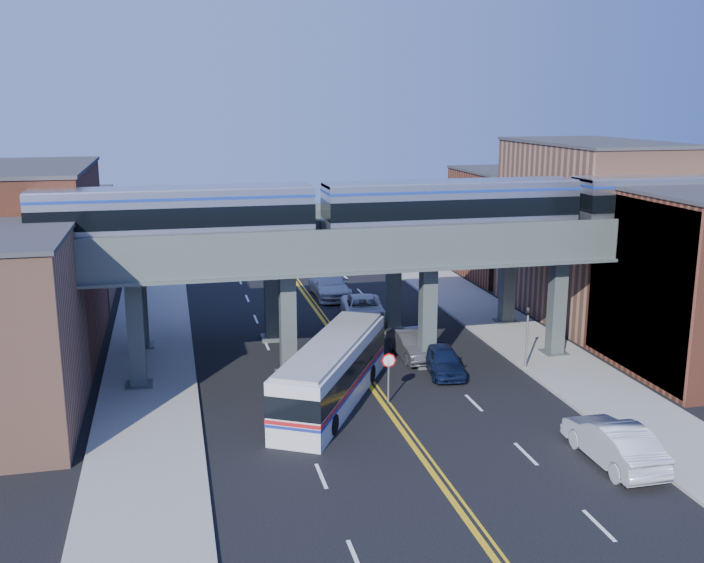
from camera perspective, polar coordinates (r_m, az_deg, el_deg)
The scene contains 20 objects.
ground at distance 37.29m, azimuth 3.47°, elevation -10.51°, with size 120.00×120.00×0.00m, color black.
sidewalk_west at distance 45.24m, azimuth -14.50°, elevation -6.49°, with size 5.00×70.00×0.16m, color gray.
sidewalk_east at distance 50.03m, azimuth 12.91°, elevation -4.51°, with size 5.00×70.00×0.16m, color gray.
building_west_b at distance 50.35m, azimuth -22.71°, elevation 1.28°, with size 8.00×14.00×11.00m, color brown.
building_west_c at distance 63.26m, azimuth -20.74°, elevation 2.29°, with size 8.00×10.00×8.00m, color #91624B.
building_east_a at distance 47.47m, azimuth 24.02°, elevation -0.12°, with size 8.00×10.00×10.00m, color brown.
building_east_b at distance 57.10m, azimuth 16.93°, elevation 3.53°, with size 8.00×14.00×12.00m, color #91624B.
building_east_c at distance 68.74m, azimuth 11.48°, elevation 4.10°, with size 8.00×10.00×9.00m, color brown.
mural_panel at distance 45.27m, azimuth 19.99°, elevation -0.69°, with size 0.10×9.50×9.50m, color teal.
elevated_viaduct_near at distance 42.75m, azimuth 0.54°, elevation 1.69°, with size 52.00×3.60×7.40m.
elevated_viaduct_far at distance 49.46m, azimuth -1.38°, elevation 3.25°, with size 52.00×3.60×7.40m.
transit_train at distance 43.81m, azimuth 7.20°, elevation 5.41°, with size 44.01×2.76×3.21m.
stop_sign at distance 39.41m, azimuth 2.68°, elevation -6.43°, with size 0.76×0.09×2.63m.
traffic_signal at distance 44.98m, azimuth 12.63°, elevation -3.53°, with size 0.15×0.18×4.10m.
transit_bus at distance 39.51m, azimuth -1.46°, elevation -6.67°, with size 7.95×11.60×3.04m.
car_lane_a at distance 44.12m, azimuth 6.62°, elevation -5.68°, with size 1.85×4.60×1.57m, color #0E1735.
car_lane_b at distance 46.60m, azimuth 4.34°, elevation -4.58°, with size 1.70×4.88×1.61m, color #333335.
car_lane_c at distance 54.02m, azimuth 0.84°, elevation -2.01°, with size 2.80×6.08×1.69m, color silver.
car_lane_d at distance 60.74m, azimuth -1.66°, elevation -0.25°, with size 2.56×6.29×1.83m, color silver.
car_parked_curb at distance 35.23m, azimuth 18.49°, elevation -11.02°, with size 1.96×5.61×1.85m, color silver.
Camera 1 is at (-9.91, -32.72, 14.90)m, focal length 40.00 mm.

